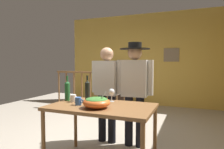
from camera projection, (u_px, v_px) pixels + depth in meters
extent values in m
plane|color=#9E9384|center=(100.00, 139.00, 3.45)|extent=(8.20, 8.20, 0.00)
cube|color=gold|center=(142.00, 60.00, 6.28)|extent=(4.95, 0.10, 2.85)
cube|color=#7E6B52|center=(171.00, 55.00, 5.89)|extent=(0.44, 0.03, 0.40)
cylinder|color=brown|center=(59.00, 90.00, 5.93)|extent=(0.04, 0.04, 1.03)
cylinder|color=brown|center=(66.00, 90.00, 5.83)|extent=(0.04, 0.04, 1.03)
cylinder|color=brown|center=(74.00, 91.00, 5.73)|extent=(0.04, 0.04, 1.03)
cylinder|color=brown|center=(82.00, 91.00, 5.64)|extent=(0.04, 0.04, 1.03)
cylinder|color=brown|center=(90.00, 92.00, 5.54)|extent=(0.04, 0.04, 1.03)
cylinder|color=brown|center=(99.00, 92.00, 5.44)|extent=(0.04, 0.04, 1.03)
cylinder|color=brown|center=(108.00, 93.00, 5.34)|extent=(0.04, 0.04, 1.03)
cylinder|color=brown|center=(117.00, 93.00, 5.25)|extent=(0.04, 0.04, 1.03)
cylinder|color=brown|center=(126.00, 94.00, 5.15)|extent=(0.04, 0.04, 1.03)
cube|color=brown|center=(90.00, 72.00, 5.51)|extent=(2.19, 0.07, 0.05)
cube|color=brown|center=(126.00, 92.00, 5.14)|extent=(0.10, 0.10, 1.13)
cube|color=#38281E|center=(115.00, 96.00, 6.33)|extent=(0.90, 0.40, 0.52)
cube|color=black|center=(115.00, 88.00, 6.31)|extent=(0.20, 0.12, 0.02)
cylinder|color=black|center=(115.00, 86.00, 6.31)|extent=(0.03, 0.03, 0.08)
cube|color=black|center=(114.00, 78.00, 6.27)|extent=(0.68, 0.06, 0.42)
cube|color=black|center=(114.00, 78.00, 6.24)|extent=(0.63, 0.01, 0.37)
cube|color=brown|center=(101.00, 107.00, 2.53)|extent=(1.33, 0.82, 0.04)
cylinder|color=brown|center=(43.00, 140.00, 2.45)|extent=(0.05, 0.05, 0.75)
cylinder|color=brown|center=(76.00, 123.00, 3.13)|extent=(0.05, 0.05, 0.75)
cylinder|color=brown|center=(155.00, 134.00, 2.67)|extent=(0.05, 0.05, 0.75)
ellipsoid|color=#DB5B23|center=(97.00, 103.00, 2.38)|extent=(0.33, 0.33, 0.13)
ellipsoid|color=#38702D|center=(97.00, 100.00, 2.38)|extent=(0.27, 0.27, 0.06)
cylinder|color=silver|center=(102.00, 98.00, 2.36)|extent=(0.12, 0.01, 0.17)
cylinder|color=silver|center=(112.00, 101.00, 2.77)|extent=(0.08, 0.08, 0.01)
cylinder|color=silver|center=(112.00, 98.00, 2.76)|extent=(0.01, 0.01, 0.09)
ellipsoid|color=silver|center=(112.00, 92.00, 2.76)|extent=(0.08, 0.08, 0.09)
cylinder|color=black|center=(87.00, 92.00, 2.85)|extent=(0.07, 0.07, 0.26)
cone|color=black|center=(87.00, 82.00, 2.84)|extent=(0.07, 0.07, 0.03)
cylinder|color=black|center=(87.00, 78.00, 2.84)|extent=(0.03, 0.03, 0.07)
cylinder|color=#1E5628|center=(67.00, 92.00, 2.83)|extent=(0.07, 0.07, 0.25)
cone|color=#1E5628|center=(67.00, 82.00, 2.83)|extent=(0.07, 0.07, 0.03)
cylinder|color=#1E5628|center=(67.00, 78.00, 2.82)|extent=(0.03, 0.03, 0.07)
cylinder|color=white|center=(73.00, 98.00, 2.75)|extent=(0.08, 0.08, 0.10)
torus|color=white|center=(77.00, 98.00, 2.73)|extent=(0.05, 0.01, 0.05)
cylinder|color=#3866B2|center=(78.00, 101.00, 2.55)|extent=(0.08, 0.08, 0.10)
torus|color=#3866B2|center=(82.00, 101.00, 2.53)|extent=(0.05, 0.01, 0.05)
cylinder|color=black|center=(112.00, 119.00, 3.28)|extent=(0.13, 0.13, 0.80)
cylinder|color=black|center=(102.00, 118.00, 3.36)|extent=(0.13, 0.13, 0.80)
cube|color=beige|center=(107.00, 78.00, 3.28)|extent=(0.38, 0.24, 0.56)
cylinder|color=beige|center=(120.00, 77.00, 3.18)|extent=(0.09, 0.09, 0.54)
cylinder|color=beige|center=(95.00, 77.00, 3.37)|extent=(0.09, 0.09, 0.54)
sphere|color=tan|center=(107.00, 54.00, 3.25)|extent=(0.22, 0.22, 0.22)
cylinder|color=black|center=(140.00, 122.00, 3.11)|extent=(0.13, 0.13, 0.80)
cylinder|color=black|center=(129.00, 121.00, 3.17)|extent=(0.13, 0.13, 0.80)
cube|color=beige|center=(135.00, 78.00, 3.10)|extent=(0.40, 0.24, 0.57)
cylinder|color=beige|center=(151.00, 78.00, 3.02)|extent=(0.09, 0.09, 0.54)
cylinder|color=beige|center=(120.00, 77.00, 3.18)|extent=(0.09, 0.09, 0.54)
sphere|color=#D8A884|center=(135.00, 53.00, 3.08)|extent=(0.22, 0.22, 0.22)
cylinder|color=black|center=(135.00, 49.00, 3.07)|extent=(0.47, 0.47, 0.01)
cylinder|color=black|center=(135.00, 46.00, 3.07)|extent=(0.21, 0.21, 0.10)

